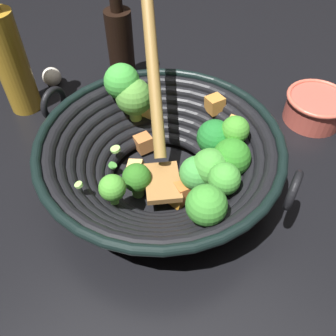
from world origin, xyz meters
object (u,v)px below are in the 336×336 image
Objects in this scene: cooking_oil_bottle at (10,60)px; garlic_bulb at (52,77)px; soy_sauce_bottle at (120,44)px; prep_bowl at (315,107)px; wok at (162,154)px.

cooking_oil_bottle reaches higher than garlic_bulb.
prep_bowl is (0.38, 0.08, -0.05)m from soy_sauce_bottle.
garlic_bulb is (-0.33, 0.10, -0.05)m from wok.
cooking_oil_bottle is 6.53× the size of garlic_bulb.
wok is 3.45× the size of prep_bowl.
soy_sauce_bottle is (-0.22, 0.20, 0.02)m from wok.
garlic_bulb is (-0.11, -0.09, -0.06)m from soy_sauce_bottle.
cooking_oil_bottle is (-0.33, 0.02, 0.04)m from wok.
wok reaches higher than garlic_bulb.
garlic_bulb is (-0.01, 0.08, -0.08)m from cooking_oil_bottle.
cooking_oil_bottle is 0.55m from prep_bowl.
cooking_oil_bottle is at bearing -121.34° from soy_sauce_bottle.
wok reaches higher than prep_bowl.
wok is 10.26× the size of garlic_bulb.
prep_bowl is 0.52m from garlic_bulb.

